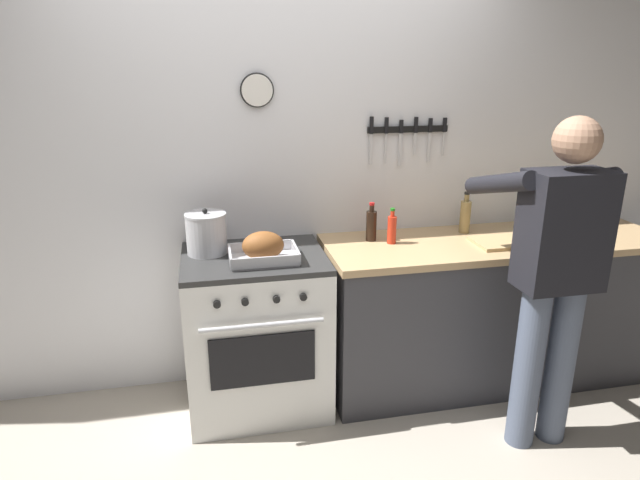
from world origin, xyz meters
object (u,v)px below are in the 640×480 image
bottle_hot_sauce (392,229)px  bottle_soy_sauce (371,225)px  roasting_pan (263,249)px  cutting_board (506,242)px  bottle_dish_soap (527,217)px  person_cook (556,267)px  stock_pot (206,233)px  stove (257,332)px  bottle_vinegar (465,216)px

bottle_hot_sauce → bottle_soy_sauce: bottle_soy_sauce is taller
roasting_pan → cutting_board: roasting_pan is taller
cutting_board → bottle_dish_soap: 0.34m
person_cook → bottle_dish_soap: person_cook is taller
bottle_dish_soap → bottle_soy_sauce: 0.98m
cutting_board → bottle_hot_sauce: bottle_hot_sauce is taller
person_cook → stock_pot: bearing=56.1°
stove → cutting_board: size_ratio=2.50×
stove → bottle_hot_sauce: 0.95m
bottle_dish_soap → bottle_hot_sauce: (-0.88, -0.07, -0.00)m
bottle_soy_sauce → bottle_vinegar: (0.60, 0.04, 0.01)m
stove → bottle_vinegar: 1.41m
roasting_pan → cutting_board: size_ratio=0.98×
stove → stock_pot: 0.62m
bottle_hot_sauce → roasting_pan: bearing=-169.1°
stock_pot → cutting_board: bearing=-6.6°
roasting_pan → bottle_soy_sauce: (0.64, 0.22, 0.03)m
stove → roasting_pan: size_ratio=2.56×
roasting_pan → bottle_hot_sauce: 0.76m
stock_pot → bottle_vinegar: bearing=2.4°
bottle_hot_sauce → bottle_soy_sauce: 0.12m
stock_pot → bottle_vinegar: size_ratio=0.99×
stove → bottle_soy_sauce: bearing=10.1°
stove → cutting_board: bearing=-3.8°
person_cook → roasting_pan: person_cook is taller
roasting_pan → bottle_hot_sauce: size_ratio=1.72×
person_cook → roasting_pan: 1.43m
person_cook → bottle_hot_sauce: person_cook is taller
bottle_hot_sauce → person_cook: bearing=-48.0°
bottle_hot_sauce → stock_pot: bearing=177.4°
bottle_dish_soap → stove: bearing=-176.0°
stock_pot → cutting_board: size_ratio=0.69×
stock_pot → bottle_soy_sauce: bearing=1.7°
bottle_hot_sauce → bottle_soy_sauce: (-0.10, 0.07, 0.01)m
roasting_pan → bottle_dish_soap: bottle_dish_soap is taller
bottle_hot_sauce → bottle_vinegar: bottle_vinegar is taller
roasting_pan → bottle_vinegar: bearing=11.5°
stove → person_cook: bearing=-23.8°
stove → bottle_vinegar: bearing=7.0°
roasting_pan → bottle_hot_sauce: (0.74, 0.14, 0.02)m
person_cook → roasting_pan: size_ratio=4.72×
bottle_vinegar → bottle_dish_soap: bearing=-6.1°
roasting_pan → stock_pot: (-0.28, 0.19, 0.04)m
stove → bottle_dish_soap: size_ratio=4.27×
stove → roasting_pan: 0.53m
bottle_dish_soap → cutting_board: bearing=-140.1°
cutting_board → bottle_dish_soap: size_ratio=1.71×
person_cook → bottle_hot_sauce: size_ratio=8.09×
stock_pot → stove: bearing=-21.7°
bottle_dish_soap → person_cook: bearing=-112.1°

